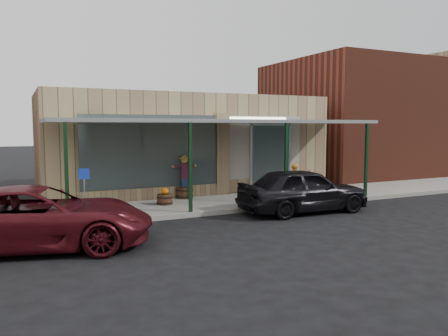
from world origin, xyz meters
name	(u,v)px	position (x,y,z in m)	size (l,w,h in m)	color
ground	(275,225)	(0.00, 0.00, 0.00)	(120.00, 120.00, 0.00)	black
sidewalk	(222,203)	(0.00, 3.60, 0.07)	(40.00, 3.20, 0.15)	gray
storefront	(179,144)	(0.00, 8.16, 2.09)	(12.00, 6.25, 4.20)	tan
awning	(223,122)	(0.00, 3.56, 3.01)	(12.00, 3.00, 3.04)	slate
block_buildings_near	(210,108)	(2.01, 9.20, 3.77)	(61.00, 8.00, 8.00)	maroon
barrel_scarecrow	(184,184)	(-1.02, 4.80, 0.71)	(0.96, 0.83, 1.65)	#482C1D
barrel_pumpkin	(165,198)	(-2.12, 3.80, 0.37)	(0.66, 0.66, 0.63)	#482C1D
handicap_sign	(84,187)	(-5.00, 2.40, 1.12)	(0.31, 0.08, 1.51)	gray
parked_sedan	(303,190)	(1.85, 1.19, 0.76)	(4.49, 1.93, 1.60)	black
car_maroon	(38,217)	(-6.35, 0.31, 0.74)	(2.45, 5.32, 1.48)	#511017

